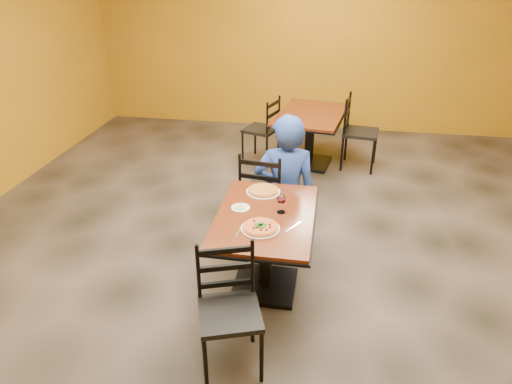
% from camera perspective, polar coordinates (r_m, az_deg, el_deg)
% --- Properties ---
extents(floor, '(7.00, 8.00, 0.01)m').
position_cam_1_polar(floor, '(4.66, 2.01, -7.80)').
color(floor, black).
rests_on(floor, ground).
extents(wall_back, '(7.00, 0.01, 3.00)m').
position_cam_1_polar(wall_back, '(7.90, 6.36, 18.41)').
color(wall_back, '#BD7715').
rests_on(wall_back, ground).
extents(table_main, '(0.83, 1.23, 0.75)m').
position_cam_1_polar(table_main, '(3.94, 1.14, -5.24)').
color(table_main, '#65260F').
rests_on(table_main, floor).
extents(table_second, '(1.07, 1.43, 0.75)m').
position_cam_1_polar(table_second, '(6.52, 6.68, 8.04)').
color(table_second, '#65260F').
rests_on(table_second, floor).
extents(chair_main_near, '(0.54, 0.54, 0.93)m').
position_cam_1_polar(chair_main_near, '(3.29, -3.27, -14.78)').
color(chair_main_near, black).
rests_on(chair_main_near, floor).
extents(chair_main_far, '(0.49, 0.49, 0.97)m').
position_cam_1_polar(chair_main_far, '(4.76, 1.10, -0.14)').
color(chair_main_far, black).
rests_on(chair_main_far, floor).
extents(chair_second_left, '(0.53, 0.53, 0.94)m').
position_cam_1_polar(chair_second_left, '(6.61, 0.60, 7.68)').
color(chair_second_left, black).
rests_on(chair_second_left, floor).
extents(chair_second_right, '(0.51, 0.51, 1.01)m').
position_cam_1_polar(chair_second_right, '(6.54, 12.76, 7.11)').
color(chair_second_right, black).
rests_on(chair_second_right, floor).
extents(diner, '(0.71, 0.52, 1.33)m').
position_cam_1_polar(diner, '(4.69, 3.67, 1.80)').
color(diner, navy).
rests_on(diner, floor).
extents(plate_main, '(0.31, 0.31, 0.01)m').
position_cam_1_polar(plate_main, '(3.64, 0.54, -4.52)').
color(plate_main, white).
rests_on(plate_main, table_main).
extents(pizza_main, '(0.28, 0.28, 0.02)m').
position_cam_1_polar(pizza_main, '(3.63, 0.54, -4.31)').
color(pizza_main, '#98120B').
rests_on(pizza_main, plate_main).
extents(plate_far, '(0.31, 0.31, 0.01)m').
position_cam_1_polar(plate_far, '(4.19, 0.89, 0.04)').
color(plate_far, white).
rests_on(plate_far, table_main).
extents(pizza_far, '(0.28, 0.28, 0.02)m').
position_cam_1_polar(pizza_far, '(4.19, 0.90, 0.23)').
color(pizza_far, gold).
rests_on(pizza_far, plate_far).
extents(side_plate, '(0.16, 0.16, 0.01)m').
position_cam_1_polar(side_plate, '(3.93, -1.92, -1.96)').
color(side_plate, white).
rests_on(side_plate, table_main).
extents(dip, '(0.09, 0.09, 0.01)m').
position_cam_1_polar(dip, '(3.92, -1.92, -1.85)').
color(dip, tan).
rests_on(dip, side_plate).
extents(wine_glass, '(0.08, 0.08, 0.18)m').
position_cam_1_polar(wine_glass, '(3.83, 3.14, -1.34)').
color(wine_glass, white).
rests_on(wine_glass, table_main).
extents(fork, '(0.04, 0.19, 0.00)m').
position_cam_1_polar(fork, '(3.62, -2.04, -4.74)').
color(fork, silver).
rests_on(fork, table_main).
extents(knife, '(0.12, 0.19, 0.00)m').
position_cam_1_polar(knife, '(3.68, 4.60, -4.30)').
color(knife, silver).
rests_on(knife, table_main).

